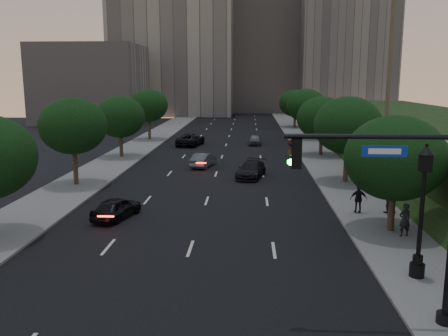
# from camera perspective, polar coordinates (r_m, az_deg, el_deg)

# --- Properties ---
(ground) EXTENTS (160.00, 160.00, 0.00)m
(ground) POSITION_cam_1_polar(r_m,az_deg,el_deg) (18.57, -6.02, -15.07)
(ground) COLOR black
(ground) RESTS_ON ground
(road_surface) EXTENTS (16.00, 140.00, 0.02)m
(road_surface) POSITION_cam_1_polar(r_m,az_deg,el_deg) (47.27, -0.38, 0.95)
(road_surface) COLOR black
(road_surface) RESTS_ON ground
(sidewalk_right) EXTENTS (4.50, 140.00, 0.15)m
(sidewalk_right) POSITION_cam_1_polar(r_m,az_deg,el_deg) (47.77, 11.99, 0.89)
(sidewalk_right) COLOR slate
(sidewalk_right) RESTS_ON ground
(sidewalk_left) EXTENTS (4.50, 140.00, 0.15)m
(sidewalk_left) POSITION_cam_1_polar(r_m,az_deg,el_deg) (48.93, -12.46, 1.11)
(sidewalk_left) COLOR slate
(sidewalk_left) RESTS_ON ground
(parapet_wall) EXTENTS (0.35, 90.00, 0.70)m
(parapet_wall) POSITION_cam_1_polar(r_m,az_deg,el_deg) (45.93, 16.61, 5.67)
(parapet_wall) COLOR slate
(parapet_wall) RESTS_ON embankment
(office_block_left) EXTENTS (26.00, 20.00, 32.00)m
(office_block_left) POSITION_cam_1_polar(r_m,az_deg,el_deg) (110.06, -5.97, 14.84)
(office_block_left) COLOR gray
(office_block_left) RESTS_ON ground
(office_block_mid) EXTENTS (22.00, 18.00, 26.00)m
(office_block_mid) POSITION_cam_1_polar(r_m,az_deg,el_deg) (118.64, 4.68, 13.11)
(office_block_mid) COLOR #A19B93
(office_block_mid) RESTS_ON ground
(office_block_right) EXTENTS (20.00, 22.00, 36.00)m
(office_block_right) POSITION_cam_1_polar(r_m,az_deg,el_deg) (114.91, 14.16, 15.41)
(office_block_right) COLOR gray
(office_block_right) RESTS_ON ground
(office_block_filler) EXTENTS (18.00, 16.00, 14.00)m
(office_block_filler) POSITION_cam_1_polar(r_m,az_deg,el_deg) (91.15, -15.62, 9.70)
(office_block_filler) COLOR #A19B93
(office_block_filler) RESTS_ON ground
(tree_right_a) EXTENTS (5.20, 5.20, 6.24)m
(tree_right_a) POSITION_cam_1_polar(r_m,az_deg,el_deg) (25.95, 19.88, 1.14)
(tree_right_a) COLOR #38281C
(tree_right_a) RESTS_ON ground
(tree_right_b) EXTENTS (5.20, 5.20, 6.74)m
(tree_right_b) POSITION_cam_1_polar(r_m,az_deg,el_deg) (37.44, 14.68, 4.97)
(tree_right_b) COLOR #38281C
(tree_right_b) RESTS_ON ground
(tree_right_c) EXTENTS (5.20, 5.20, 6.24)m
(tree_right_c) POSITION_cam_1_polar(r_m,az_deg,el_deg) (50.23, 11.69, 5.92)
(tree_right_c) COLOR #38281C
(tree_right_c) RESTS_ON ground
(tree_right_d) EXTENTS (5.20, 5.20, 6.74)m
(tree_right_d) POSITION_cam_1_polar(r_m,az_deg,el_deg) (64.04, 9.84, 7.43)
(tree_right_d) COLOR #38281C
(tree_right_d) RESTS_ON ground
(tree_right_e) EXTENTS (5.20, 5.20, 6.24)m
(tree_right_e) POSITION_cam_1_polar(r_m,az_deg,el_deg) (78.96, 8.55, 7.71)
(tree_right_e) COLOR #38281C
(tree_right_e) RESTS_ON ground
(tree_left_b) EXTENTS (5.00, 5.00, 6.71)m
(tree_left_b) POSITION_cam_1_polar(r_m,az_deg,el_deg) (37.04, -17.71, 4.84)
(tree_left_b) COLOR #38281C
(tree_left_b) RESTS_ON ground
(tree_left_c) EXTENTS (5.00, 5.00, 6.34)m
(tree_left_c) POSITION_cam_1_polar(r_m,az_deg,el_deg) (49.40, -12.40, 6.03)
(tree_left_c) COLOR #38281C
(tree_left_c) RESTS_ON ground
(tree_left_d) EXTENTS (5.00, 5.00, 6.71)m
(tree_left_d) POSITION_cam_1_polar(r_m,az_deg,el_deg) (62.96, -9.05, 7.45)
(tree_left_d) COLOR #38281C
(tree_left_d) RESTS_ON ground
(traffic_signal_mast) EXTENTS (5.68, 0.56, 7.00)m
(traffic_signal_mast) POSITION_cam_1_polar(r_m,az_deg,el_deg) (16.27, 22.39, -5.76)
(traffic_signal_mast) COLOR black
(traffic_signal_mast) RESTS_ON ground
(street_lamp) EXTENTS (0.64, 0.64, 5.62)m
(street_lamp) POSITION_cam_1_polar(r_m,az_deg,el_deg) (20.43, 22.62, -5.52)
(street_lamp) COLOR black
(street_lamp) RESTS_ON ground
(sedan_near_left) EXTENTS (2.50, 4.04, 1.28)m
(sedan_near_left) POSITION_cam_1_polar(r_m,az_deg,el_deg) (28.37, -12.82, -4.69)
(sedan_near_left) COLOR black
(sedan_near_left) RESTS_ON ground
(sedan_mid_left) EXTENTS (2.25, 4.18, 1.31)m
(sedan_mid_left) POSITION_cam_1_polar(r_m,az_deg,el_deg) (43.65, -2.49, 0.97)
(sedan_mid_left) COLOR #4B4D52
(sedan_mid_left) RESTS_ON ground
(sedan_far_left) EXTENTS (3.37, 5.65, 1.47)m
(sedan_far_left) POSITION_cam_1_polar(r_m,az_deg,el_deg) (57.69, -4.04, 3.44)
(sedan_far_left) COLOR black
(sedan_far_left) RESTS_ON ground
(sedan_near_right) EXTENTS (2.82, 4.87, 1.33)m
(sedan_near_right) POSITION_cam_1_polar(r_m,az_deg,el_deg) (38.99, 3.28, -0.20)
(sedan_near_right) COLOR black
(sedan_near_right) RESTS_ON ground
(sedan_far_right) EXTENTS (1.64, 3.87, 1.30)m
(sedan_far_right) POSITION_cam_1_polar(r_m,az_deg,el_deg) (58.49, 3.75, 3.46)
(sedan_far_right) COLOR #515358
(sedan_far_right) RESTS_ON ground
(pedestrian_a) EXTENTS (0.71, 0.55, 1.72)m
(pedestrian_a) POSITION_cam_1_polar(r_m,az_deg,el_deg) (25.80, 20.91, -5.85)
(pedestrian_a) COLOR black
(pedestrian_a) RESTS_ON sidewalk_right
(pedestrian_b) EXTENTS (0.93, 0.73, 1.89)m
(pedestrian_b) POSITION_cam_1_polar(r_m,az_deg,el_deg) (29.89, 19.21, -3.34)
(pedestrian_b) COLOR black
(pedestrian_b) RESTS_ON sidewalk_right
(pedestrian_c) EXTENTS (1.01, 0.48, 1.68)m
(pedestrian_c) POSITION_cam_1_polar(r_m,az_deg,el_deg) (29.38, 15.89, -3.60)
(pedestrian_c) COLOR black
(pedestrian_c) RESTS_ON sidewalk_right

